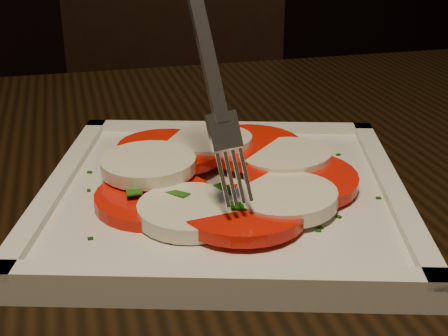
% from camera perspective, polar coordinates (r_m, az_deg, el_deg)
% --- Properties ---
extents(table, '(1.26, 0.89, 0.75)m').
position_cam_1_polar(table, '(0.54, 6.78, -11.07)').
color(table, black).
rests_on(table, ground).
extents(chair, '(0.54, 0.54, 0.93)m').
position_cam_1_polar(chair, '(1.18, -4.86, 2.34)').
color(chair, black).
rests_on(chair, ground).
extents(plate, '(0.33, 0.33, 0.01)m').
position_cam_1_polar(plate, '(0.46, 0.00, -2.58)').
color(plate, silver).
rests_on(plate, table).
extents(caprese_salad, '(0.21, 0.21, 0.02)m').
position_cam_1_polar(caprese_salad, '(0.45, 0.00, -0.61)').
color(caprese_salad, red).
rests_on(caprese_salad, plate).
extents(fork, '(0.05, 0.09, 0.17)m').
position_cam_1_polar(fork, '(0.40, -2.30, 10.66)').
color(fork, white).
rests_on(fork, caprese_salad).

